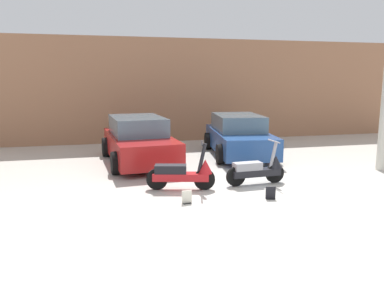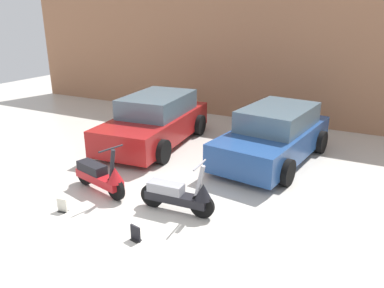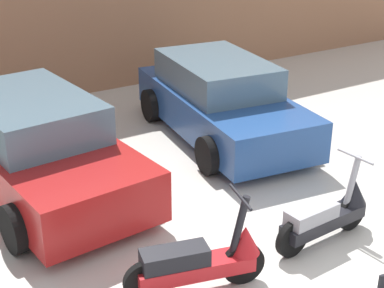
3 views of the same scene
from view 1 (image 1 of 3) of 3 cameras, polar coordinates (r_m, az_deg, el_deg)
ground_plane at (r=7.77m, az=10.58°, el=-8.39°), size 28.00×28.00×0.00m
wall_back at (r=14.82m, az=-1.57°, el=8.18°), size 19.60×0.12×3.99m
scooter_front_left at (r=8.24m, az=-1.27°, el=-4.45°), size 1.49×0.67×1.06m
scooter_front_right at (r=8.81m, az=10.06°, el=-3.79°), size 1.45×0.52×1.01m
car_rear_left at (r=11.08m, az=-8.13°, el=0.50°), size 2.15×4.04×1.33m
car_rear_center at (r=12.10m, az=7.12°, el=1.21°), size 2.20×3.97×1.29m
placard_near_left_scooter at (r=7.42m, az=-0.81°, el=-8.18°), size 0.20×0.14×0.26m
placard_near_right_scooter at (r=7.84m, az=11.88°, el=-7.41°), size 0.20×0.15×0.26m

